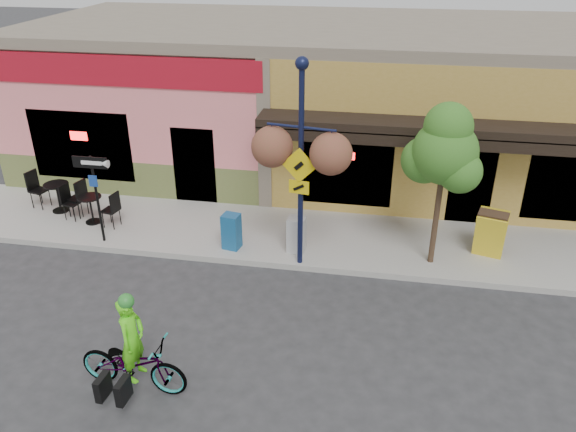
% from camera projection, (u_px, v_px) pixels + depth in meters
% --- Properties ---
extents(ground, '(90.00, 90.00, 0.00)m').
position_uv_depth(ground, '(278.00, 281.00, 12.59)').
color(ground, '#2D2D30').
rests_on(ground, ground).
extents(sidewalk, '(24.00, 3.00, 0.15)m').
position_uv_depth(sidewalk, '(293.00, 235.00, 14.31)').
color(sidewalk, '#9E9B93').
rests_on(sidewalk, ground).
extents(curb, '(24.00, 0.12, 0.15)m').
position_uv_depth(curb, '(282.00, 265.00, 13.04)').
color(curb, '#A8A59E').
rests_on(curb, ground).
extents(building, '(18.20, 8.20, 4.50)m').
position_uv_depth(building, '(321.00, 96.00, 18.15)').
color(building, '#F77A7F').
rests_on(building, ground).
extents(bicycle, '(1.98, 0.82, 1.02)m').
position_uv_depth(bicycle, '(133.00, 363.00, 9.46)').
color(bicycle, maroon).
rests_on(bicycle, ground).
extents(cyclist_rider, '(0.41, 0.59, 1.56)m').
position_uv_depth(cyclist_rider, '(134.00, 351.00, 9.33)').
color(cyclist_rider, '#5BF019').
rests_on(cyclist_rider, ground).
extents(lamp_post, '(1.58, 0.83, 4.70)m').
position_uv_depth(lamp_post, '(301.00, 168.00, 11.96)').
color(lamp_post, '#12183B').
rests_on(lamp_post, sidewalk).
extents(one_way_sign, '(0.86, 0.19, 2.23)m').
position_uv_depth(one_way_sign, '(98.00, 200.00, 13.43)').
color(one_way_sign, black).
rests_on(one_way_sign, sidewalk).
extents(cafe_set_left, '(1.91, 1.26, 1.05)m').
position_uv_depth(cafe_set_left, '(58.00, 193.00, 15.16)').
color(cafe_set_left, black).
rests_on(cafe_set_left, sidewalk).
extents(cafe_set_right, '(1.74, 1.09, 0.97)m').
position_uv_depth(cafe_set_right, '(91.00, 206.00, 14.58)').
color(cafe_set_right, black).
rests_on(cafe_set_right, sidewalk).
extents(newspaper_box_blue, '(0.46, 0.42, 0.88)m').
position_uv_depth(newspaper_box_blue, '(231.00, 231.00, 13.43)').
color(newspaper_box_blue, '#165388').
rests_on(newspaper_box_blue, sidewalk).
extents(newspaper_box_grey, '(0.44, 0.40, 0.88)m').
position_uv_depth(newspaper_box_grey, '(296.00, 234.00, 13.30)').
color(newspaper_box_grey, '#AFAFAF').
rests_on(newspaper_box_grey, sidewalk).
extents(street_tree, '(1.79, 1.79, 3.82)m').
position_uv_depth(street_tree, '(440.00, 186.00, 12.19)').
color(street_tree, '#3D7A26').
rests_on(street_tree, sidewalk).
extents(sandwich_board, '(0.77, 0.65, 1.11)m').
position_uv_depth(sandwich_board, '(489.00, 238.00, 12.91)').
color(sandwich_board, yellow).
rests_on(sandwich_board, sidewalk).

